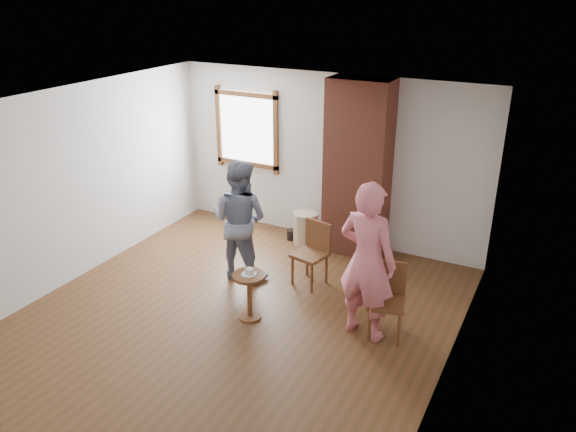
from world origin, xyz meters
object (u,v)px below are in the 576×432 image
object	(u,v)px
person_pink	(367,262)
dining_chair_left	(313,250)
stoneware_crock	(306,228)
man	(239,220)
dining_chair_right	(387,295)
side_table	(249,289)

from	to	relation	value
person_pink	dining_chair_left	bearing A→B (deg)	-30.07
stoneware_crock	man	distance (m)	1.53
dining_chair_left	dining_chair_right	world-z (taller)	dining_chair_right
man	dining_chair_left	bearing A→B (deg)	-164.34
stoneware_crock	man	size ratio (longest dim) A/B	0.30
side_table	dining_chair_right	bearing A→B (deg)	16.88
dining_chair_right	man	world-z (taller)	man
dining_chair_left	man	world-z (taller)	man
stoneware_crock	side_table	world-z (taller)	side_table
stoneware_crock	person_pink	bearing A→B (deg)	-48.72
stoneware_crock	person_pink	distance (m)	2.63
stoneware_crock	dining_chair_right	xyz separation A→B (m)	(1.89, -1.77, 0.24)
person_pink	man	bearing A→B (deg)	-6.47
dining_chair_left	person_pink	xyz separation A→B (m)	(1.05, -0.83, 0.46)
dining_chair_right	person_pink	distance (m)	0.52
dining_chair_right	person_pink	xyz separation A→B (m)	(-0.21, -0.14, 0.45)
stoneware_crock	side_table	bearing A→B (deg)	-81.53
man	person_pink	world-z (taller)	person_pink
dining_chair_left	side_table	world-z (taller)	dining_chair_left
side_table	man	distance (m)	1.18
dining_chair_left	person_pink	world-z (taller)	person_pink
stoneware_crock	person_pink	world-z (taller)	person_pink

